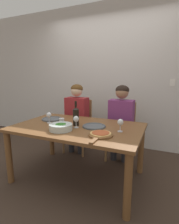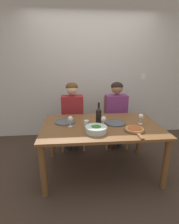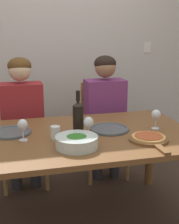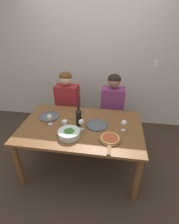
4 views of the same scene
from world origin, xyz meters
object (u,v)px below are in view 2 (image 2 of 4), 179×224
object	(u,v)px
wine_glass_right	(141,117)
water_tumbler	(86,124)
dinner_plate_left	(65,122)
chair_left	(73,120)
pizza_on_board	(135,130)
person_woman	(72,110)
wine_glass_centre	(103,120)
broccoli_bowl	(96,129)
person_man	(116,109)
wine_bottle	(99,116)
wine_glass_left	(70,119)
dinner_plate_right	(115,123)
chair_right	(114,119)

from	to	relation	value
wine_glass_right	water_tumbler	size ratio (longest dim) A/B	1.66
water_tumbler	dinner_plate_left	bearing A→B (deg)	146.54
chair_left	pizza_on_board	size ratio (longest dim) A/B	2.29
wine_glass_right	water_tumbler	bearing A→B (deg)	-177.39
person_woman	dinner_plate_left	distance (m)	0.59
wine_glass_centre	broccoli_bowl	bearing A→B (deg)	-126.18
wine_glass_centre	dinner_plate_left	bearing A→B (deg)	156.77
water_tumbler	broccoli_bowl	bearing A→B (deg)	-60.57
chair_left	wine_glass_right	distance (m)	1.33
person_woman	dinner_plate_left	size ratio (longest dim) A/B	4.13
person_man	wine_bottle	world-z (taller)	person_man
wine_bottle	wine_glass_left	distance (m)	0.40
chair_left	person_woman	world-z (taller)	person_woman
dinner_plate_left	dinner_plate_right	distance (m)	0.73
wine_bottle	wine_glass_right	xyz separation A→B (m)	(0.59, -0.03, -0.02)
chair_right	dinner_plate_left	world-z (taller)	chair_right
dinner_plate_left	person_man	bearing A→B (deg)	32.72
chair_right	wine_bottle	xyz separation A→B (m)	(-0.43, -0.82, 0.35)
wine_bottle	wine_glass_right	bearing A→B (deg)	-2.98
dinner_plate_right	wine_glass_centre	distance (m)	0.25
chair_right	chair_left	bearing A→B (deg)	180.00
broccoli_bowl	water_tumbler	xyz separation A→B (m)	(-0.11, 0.19, 0.01)
chair_right	wine_glass_centre	size ratio (longest dim) A/B	6.20
pizza_on_board	wine_glass_left	world-z (taller)	wine_glass_left
dinner_plate_right	broccoli_bowl	bearing A→B (deg)	-137.56
chair_right	wine_glass_right	size ratio (longest dim) A/B	6.20
chair_left	chair_right	xyz separation A→B (m)	(0.79, 0.00, 0.00)
pizza_on_board	wine_glass_centre	distance (m)	0.43
pizza_on_board	dinner_plate_left	bearing A→B (deg)	156.56
person_woman	wine_bottle	world-z (taller)	person_woman
dinner_plate_right	pizza_on_board	world-z (taller)	pizza_on_board
chair_left	chair_right	bearing A→B (deg)	0.00
chair_left	wine_glass_left	size ratio (longest dim) A/B	6.20
chair_left	broccoli_bowl	size ratio (longest dim) A/B	3.39
wine_glass_centre	person_woman	bearing A→B (deg)	117.51
chair_left	wine_bottle	xyz separation A→B (m)	(0.37, -0.82, 0.35)
dinner_plate_right	wine_glass_left	world-z (taller)	wine_glass_left
person_man	wine_bottle	size ratio (longest dim) A/B	3.83
broccoli_bowl	person_woman	bearing A→B (deg)	107.17
wine_glass_left	wine_glass_right	size ratio (longest dim) A/B	1.00
chair_right	person_man	size ratio (longest dim) A/B	0.77
person_woman	broccoli_bowl	xyz separation A→B (m)	(0.30, -0.97, 0.03)
chair_left	dinner_plate_right	world-z (taller)	chair_left
chair_right	water_tumbler	xyz separation A→B (m)	(-0.60, -0.89, 0.27)
dinner_plate_right	wine_bottle	bearing A→B (deg)	-173.83
chair_right	water_tumbler	size ratio (longest dim) A/B	10.29
person_man	dinner_plate_left	world-z (taller)	person_man
wine_glass_left	wine_glass_centre	distance (m)	0.45
dinner_plate_left	dinner_plate_right	xyz separation A→B (m)	(0.72, -0.10, 0.00)
chair_right	broccoli_bowl	size ratio (longest dim) A/B	3.39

